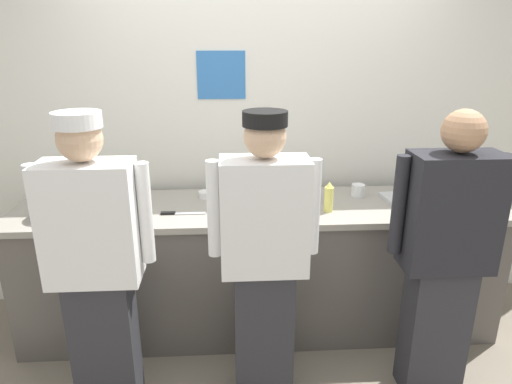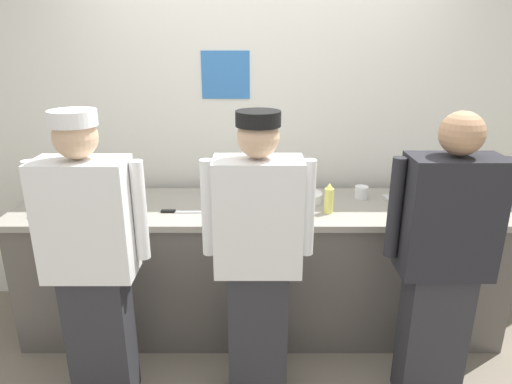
{
  "view_description": "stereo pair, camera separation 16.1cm",
  "coord_description": "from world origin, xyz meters",
  "px_view_note": "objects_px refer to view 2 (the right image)",
  "views": [
    {
      "loc": [
        -0.19,
        -2.4,
        1.95
      ],
      "look_at": [
        -0.03,
        0.41,
        0.98
      ],
      "focal_mm": 31.86,
      "sensor_mm": 36.0,
      "label": 1
    },
    {
      "loc": [
        -0.03,
        -2.4,
        1.95
      ],
      "look_at": [
        -0.03,
        0.41,
        0.98
      ],
      "focal_mm": 31.86,
      "sensor_mm": 36.0,
      "label": 2
    }
  ],
  "objects_px": {
    "squeeze_bottle_secondary": "(328,199)",
    "ramekin_red_sauce": "(67,195)",
    "chef_far_right": "(442,259)",
    "chefs_knife": "(178,212)",
    "mixing_bowl_steel": "(245,196)",
    "plate_stack_rear": "(53,207)",
    "ramekin_green_sauce": "(207,193)",
    "chef_center": "(257,254)",
    "deli_cup": "(360,192)",
    "plate_stack_front": "(304,197)",
    "squeeze_bottle_primary": "(119,196)",
    "chef_near_left": "(90,258)",
    "sheet_tray": "(425,204)"
  },
  "relations": [
    {
      "from": "ramekin_red_sauce",
      "to": "deli_cup",
      "type": "xyz_separation_m",
      "value": [
        1.99,
        0.0,
        0.02
      ]
    },
    {
      "from": "ramekin_green_sauce",
      "to": "chef_near_left",
      "type": "bearing_deg",
      "value": -121.4
    },
    {
      "from": "squeeze_bottle_secondary",
      "to": "chefs_knife",
      "type": "relative_size",
      "value": 0.7
    },
    {
      "from": "mixing_bowl_steel",
      "to": "chefs_knife",
      "type": "height_order",
      "value": "mixing_bowl_steel"
    },
    {
      "from": "deli_cup",
      "to": "chefs_knife",
      "type": "bearing_deg",
      "value": -167.65
    },
    {
      "from": "plate_stack_front",
      "to": "plate_stack_rear",
      "type": "bearing_deg",
      "value": -172.17
    },
    {
      "from": "chef_near_left",
      "to": "chef_center",
      "type": "height_order",
      "value": "chef_near_left"
    },
    {
      "from": "plate_stack_rear",
      "to": "squeeze_bottle_primary",
      "type": "bearing_deg",
      "value": 6.41
    },
    {
      "from": "chef_far_right",
      "to": "deli_cup",
      "type": "bearing_deg",
      "value": 107.5
    },
    {
      "from": "chef_center",
      "to": "sheet_tray",
      "type": "bearing_deg",
      "value": 28.8
    },
    {
      "from": "deli_cup",
      "to": "squeeze_bottle_primary",
      "type": "bearing_deg",
      "value": -171.62
    },
    {
      "from": "ramekin_red_sauce",
      "to": "chefs_knife",
      "type": "distance_m",
      "value": 0.84
    },
    {
      "from": "plate_stack_front",
      "to": "squeeze_bottle_primary",
      "type": "distance_m",
      "value": 1.2
    },
    {
      "from": "sheet_tray",
      "to": "squeeze_bottle_secondary",
      "type": "distance_m",
      "value": 0.67
    },
    {
      "from": "ramekin_red_sauce",
      "to": "deli_cup",
      "type": "height_order",
      "value": "deli_cup"
    },
    {
      "from": "ramekin_red_sauce",
      "to": "squeeze_bottle_primary",
      "type": "bearing_deg",
      "value": -28.46
    },
    {
      "from": "plate_stack_rear",
      "to": "deli_cup",
      "type": "relative_size",
      "value": 2.55
    },
    {
      "from": "chef_far_right",
      "to": "chefs_knife",
      "type": "height_order",
      "value": "chef_far_right"
    },
    {
      "from": "chef_center",
      "to": "mixing_bowl_steel",
      "type": "height_order",
      "value": "chef_center"
    },
    {
      "from": "chef_center",
      "to": "squeeze_bottle_secondary",
      "type": "distance_m",
      "value": 0.67
    },
    {
      "from": "chef_center",
      "to": "chefs_knife",
      "type": "distance_m",
      "value": 0.69
    },
    {
      "from": "chef_far_right",
      "to": "mixing_bowl_steel",
      "type": "height_order",
      "value": "chef_far_right"
    },
    {
      "from": "chef_near_left",
      "to": "ramekin_red_sauce",
      "type": "bearing_deg",
      "value": 117.83
    },
    {
      "from": "ramekin_red_sauce",
      "to": "plate_stack_front",
      "type": "bearing_deg",
      "value": -2.0
    },
    {
      "from": "chef_center",
      "to": "ramekin_red_sauce",
      "type": "bearing_deg",
      "value": 149.9
    },
    {
      "from": "ramekin_green_sauce",
      "to": "deli_cup",
      "type": "bearing_deg",
      "value": -2.17
    },
    {
      "from": "plate_stack_front",
      "to": "ramekin_red_sauce",
      "type": "height_order",
      "value": "plate_stack_front"
    },
    {
      "from": "chef_center",
      "to": "chefs_knife",
      "type": "bearing_deg",
      "value": 135.31
    },
    {
      "from": "plate_stack_front",
      "to": "ramekin_red_sauce",
      "type": "xyz_separation_m",
      "value": [
        -1.6,
        0.06,
        -0.01
      ]
    },
    {
      "from": "sheet_tray",
      "to": "ramekin_green_sauce",
      "type": "bearing_deg",
      "value": 172.67
    },
    {
      "from": "plate_stack_front",
      "to": "ramekin_red_sauce",
      "type": "bearing_deg",
      "value": 178.0
    },
    {
      "from": "ramekin_red_sauce",
      "to": "squeeze_bottle_secondary",
      "type": "bearing_deg",
      "value": -8.67
    },
    {
      "from": "squeeze_bottle_secondary",
      "to": "ramekin_green_sauce",
      "type": "height_order",
      "value": "squeeze_bottle_secondary"
    },
    {
      "from": "chef_far_right",
      "to": "mixing_bowl_steel",
      "type": "distance_m",
      "value": 1.25
    },
    {
      "from": "mixing_bowl_steel",
      "to": "squeeze_bottle_primary",
      "type": "relative_size",
      "value": 1.63
    },
    {
      "from": "squeeze_bottle_primary",
      "to": "squeeze_bottle_secondary",
      "type": "height_order",
      "value": "squeeze_bottle_primary"
    },
    {
      "from": "ramekin_green_sauce",
      "to": "chefs_knife",
      "type": "height_order",
      "value": "ramekin_green_sauce"
    },
    {
      "from": "chef_center",
      "to": "chefs_knife",
      "type": "xyz_separation_m",
      "value": [
        -0.49,
        0.49,
        0.05
      ]
    },
    {
      "from": "sheet_tray",
      "to": "ramekin_red_sauce",
      "type": "bearing_deg",
      "value": 176.57
    },
    {
      "from": "squeeze_bottle_secondary",
      "to": "ramekin_red_sauce",
      "type": "bearing_deg",
      "value": 171.33
    },
    {
      "from": "sheet_tray",
      "to": "deli_cup",
      "type": "bearing_deg",
      "value": 159.63
    },
    {
      "from": "plate_stack_rear",
      "to": "plate_stack_front",
      "type": "bearing_deg",
      "value": 7.83
    },
    {
      "from": "chef_near_left",
      "to": "chef_center",
      "type": "xyz_separation_m",
      "value": [
        0.86,
        0.06,
        -0.01
      ]
    },
    {
      "from": "squeeze_bottle_primary",
      "to": "chefs_knife",
      "type": "xyz_separation_m",
      "value": [
        0.37,
        -0.03,
        -0.1
      ]
    },
    {
      "from": "deli_cup",
      "to": "chefs_knife",
      "type": "relative_size",
      "value": 0.33
    },
    {
      "from": "sheet_tray",
      "to": "deli_cup",
      "type": "xyz_separation_m",
      "value": [
        -0.39,
        0.15,
        0.03
      ]
    },
    {
      "from": "mixing_bowl_steel",
      "to": "plate_stack_rear",
      "type": "bearing_deg",
      "value": -171.96
    },
    {
      "from": "ramekin_red_sauce",
      "to": "chef_center",
      "type": "bearing_deg",
      "value": -30.1
    },
    {
      "from": "chef_near_left",
      "to": "chefs_knife",
      "type": "distance_m",
      "value": 0.66
    },
    {
      "from": "chef_center",
      "to": "deli_cup",
      "type": "relative_size",
      "value": 17.98
    }
  ]
}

